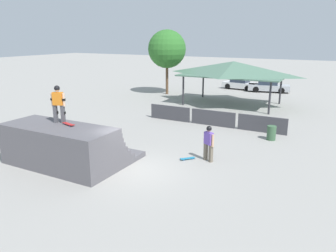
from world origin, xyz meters
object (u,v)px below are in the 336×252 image
bystander_walking (209,141)px  parked_car_white (240,84)px  skater_on_deck (58,102)px  parked_car_silver (269,86)px  trash_bin (271,133)px  tree_beside_pavilion (167,49)px  skateboard_on_deck (69,124)px  skateboard_on_ground (187,158)px

bystander_walking → parked_car_white: (-5.06, 22.84, -0.44)m
skater_on_deck → parked_car_silver: size_ratio=0.39×
skater_on_deck → bystander_walking: size_ratio=1.00×
bystander_walking → trash_bin: 5.38m
skater_on_deck → parked_car_white: 26.40m
skater_on_deck → trash_bin: 12.05m
tree_beside_pavilion → parked_car_silver: size_ratio=1.44×
skateboard_on_deck → skater_on_deck: bearing=-176.7°
tree_beside_pavilion → skateboard_on_deck: bearing=-74.5°
skateboard_on_ground → trash_bin: (3.01, 5.28, 0.37)m
tree_beside_pavilion → trash_bin: (13.01, -11.05, -4.22)m
skateboard_on_deck → parked_car_white: (0.47, 26.42, -1.42)m
trash_bin → bystander_walking: bearing=-112.4°
parked_car_white → parked_car_silver: bearing=2.0°
tree_beside_pavilion → trash_bin: size_ratio=7.77×
skater_on_deck → tree_beside_pavilion: tree_beside_pavilion is taller
tree_beside_pavilion → skater_on_deck: bearing=-76.3°
skateboard_on_deck → parked_car_white: bearing=104.3°
skater_on_deck → trash_bin: (8.29, 8.37, -2.56)m
skater_on_deck → bystander_walking: 7.39m
bystander_walking → parked_car_silver: 22.53m
bystander_walking → trash_bin: bearing=-85.3°
skater_on_deck → skateboard_on_ground: (5.27, 3.09, -2.93)m
skater_on_deck → skateboard_on_ground: bearing=11.8°
skateboard_on_ground → trash_bin: trash_bin is taller
trash_bin → tree_beside_pavilion: bearing=139.7°
skater_on_deck → tree_beside_pavilion: (-4.73, 19.41, 1.66)m
skateboard_on_ground → parked_car_white: parked_car_white is taller
bystander_walking → parked_car_white: bystander_walking is taller
skater_on_deck → skateboard_on_deck: size_ratio=2.11×
skateboard_on_ground → tree_beside_pavilion: (-10.00, 16.33, 4.59)m
skateboard_on_deck → skateboard_on_ground: size_ratio=1.17×
trash_bin → parked_car_white: size_ratio=0.20×
bystander_walking → tree_beside_pavilion: 19.72m
skateboard_on_deck → bystander_walking: size_ratio=0.47×
skateboard_on_ground → parked_car_white: size_ratio=0.17×
skateboard_on_deck → skateboard_on_ground: (4.56, 3.24, -1.96)m
skateboard_on_deck → skateboard_on_ground: skateboard_on_deck is taller
skateboard_on_ground → trash_bin: size_ratio=0.85×
skateboard_on_deck → bystander_walking: 6.66m
trash_bin → parked_car_silver: bearing=102.4°
skateboard_on_ground → tree_beside_pavilion: tree_beside_pavilion is taller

